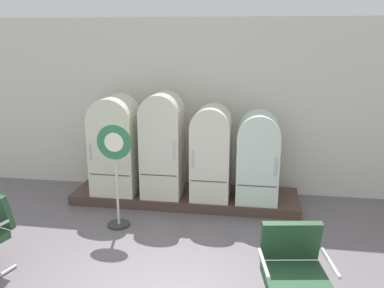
% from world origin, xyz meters
% --- Properties ---
extents(back_wall, '(11.76, 0.12, 2.91)m').
position_xyz_m(back_wall, '(0.00, 3.66, 1.47)').
color(back_wall, silver).
rests_on(back_wall, ground).
extents(display_plinth, '(3.62, 0.95, 0.15)m').
position_xyz_m(display_plinth, '(0.00, 3.02, 0.08)').
color(display_plinth, '#4C362E').
rests_on(display_plinth, ground).
extents(refrigerator_0, '(0.70, 0.72, 1.56)m').
position_xyz_m(refrigerator_0, '(-1.11, 2.93, 0.98)').
color(refrigerator_0, silver).
rests_on(refrigerator_0, display_plinth).
extents(refrigerator_1, '(0.61, 0.62, 1.63)m').
position_xyz_m(refrigerator_1, '(-0.33, 2.89, 1.02)').
color(refrigerator_1, silver).
rests_on(refrigerator_1, display_plinth).
extents(refrigerator_2, '(0.59, 0.66, 1.45)m').
position_xyz_m(refrigerator_2, '(0.43, 2.91, 0.92)').
color(refrigerator_2, silver).
rests_on(refrigerator_2, display_plinth).
extents(refrigerator_3, '(0.62, 0.69, 1.37)m').
position_xyz_m(refrigerator_3, '(1.15, 2.92, 0.88)').
color(refrigerator_3, silver).
rests_on(refrigerator_3, display_plinth).
extents(armchair_right, '(0.72, 0.75, 0.91)m').
position_xyz_m(armchair_right, '(1.50, 0.39, 0.51)').
color(armchair_right, silver).
rests_on(armchair_right, ground).
extents(sign_stand, '(0.48, 0.32, 1.48)m').
position_xyz_m(sign_stand, '(-0.78, 1.98, 0.75)').
color(sign_stand, '#2D2D30').
rests_on(sign_stand, ground).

